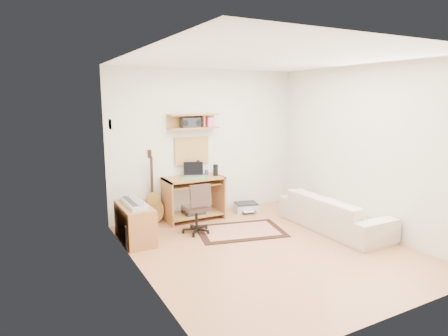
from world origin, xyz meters
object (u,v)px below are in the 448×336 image
task_chair (196,208)px  printer (246,207)px  desk (194,198)px  cabinet (135,223)px  sofa (334,207)px

task_chair → printer: task_chair is taller
desk → cabinet: 1.31m
desk → cabinet: size_ratio=1.11×
printer → sofa: (0.71, -1.53, 0.29)m
sofa → task_chair: bearing=65.8°
task_chair → cabinet: 0.96m
task_chair → printer: 1.48m
cabinet → sofa: 3.13m
task_chair → cabinet: (-0.94, 0.12, -0.14)m
task_chair → sofa: 2.21m
cabinet → printer: size_ratio=2.17×
printer → sofa: sofa is taller
task_chair → printer: bearing=26.5°
desk → cabinet: desk is taller
printer → desk: bearing=-166.9°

